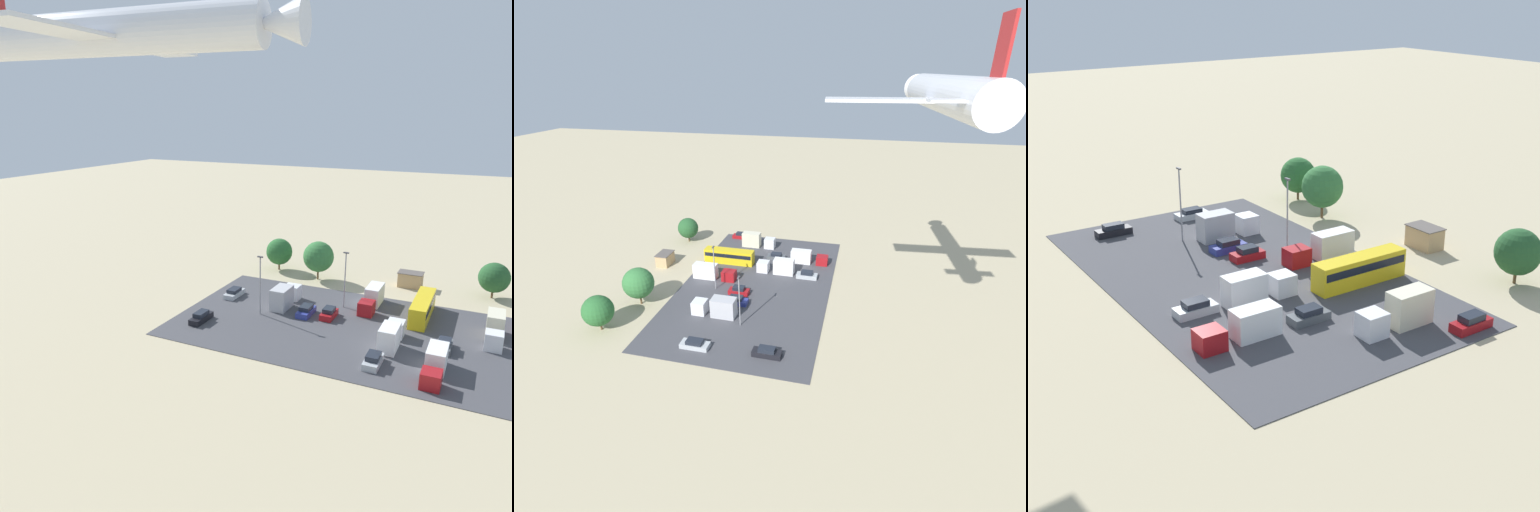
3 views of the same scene
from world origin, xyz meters
The scene contains 21 objects.
ground_plane centered at (0.00, 0.00, 0.00)m, with size 400.00×400.00×0.00m, color tan.
parking_lot_surface centered at (0.00, 11.03, 0.04)m, with size 52.03×30.35×0.08m.
shed_building centered at (-4.97, -12.24, 1.41)m, with size 4.48×3.00×2.80m.
bus centered at (-9.20, 1.97, 1.82)m, with size 2.56×11.52×3.24m.
parked_car_0 centered at (21.27, 18.63, 0.74)m, with size 1.72×4.69×1.58m.
parked_car_1 centered at (-13.69, 12.14, 0.71)m, with size 1.88×4.24×1.50m.
parked_car_2 centered at (-6.00, 20.72, 0.73)m, with size 1.95×4.46×1.56m.
parked_car_3 centered at (3.95, 8.48, 0.76)m, with size 1.90×4.09×1.64m.
parked_car_4 centered at (7.58, 9.06, 0.74)m, with size 1.95×4.51×1.57m.
parked_car_5 centered at (21.94, 6.75, 0.67)m, with size 1.98×4.75×1.41m.
parked_car_6 centered at (-23.94, 0.15, 0.76)m, with size 1.74×4.38×1.62m.
parked_truck_0 centered at (-19.67, 5.69, 1.72)m, with size 2.33×8.25×3.59m.
parked_truck_1 centered at (-6.83, 14.10, 1.61)m, with size 2.34×8.17×3.35m.
parked_truck_2 centered at (12.19, 6.94, 1.72)m, with size 2.58×8.15×3.59m.
parked_truck_3 centered at (-1.02, 0.87, 1.53)m, with size 2.31×9.25×3.16m.
parked_truck_4 centered at (-13.37, 19.56, 1.42)m, with size 2.36×8.53×2.94m.
tree_near_shed centered at (-18.85, -12.54, 3.74)m, with size 5.24×5.24×6.37m.
tree_apron_mid centered at (21.14, -11.11, 3.83)m, with size 5.37×5.37×6.52m.
tree_apron_far centered at (11.89, -8.75, 4.55)m, with size 5.92×5.92×7.51m.
light_pole_lot_centre centered at (14.29, 12.04, 5.36)m, with size 0.90×0.28×9.68m.
light_pole_lot_edge centered at (3.13, 3.20, 5.26)m, with size 0.90×0.28×9.48m.
Camera 3 is at (-64.85, 49.83, 31.95)m, focal length 50.00 mm.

